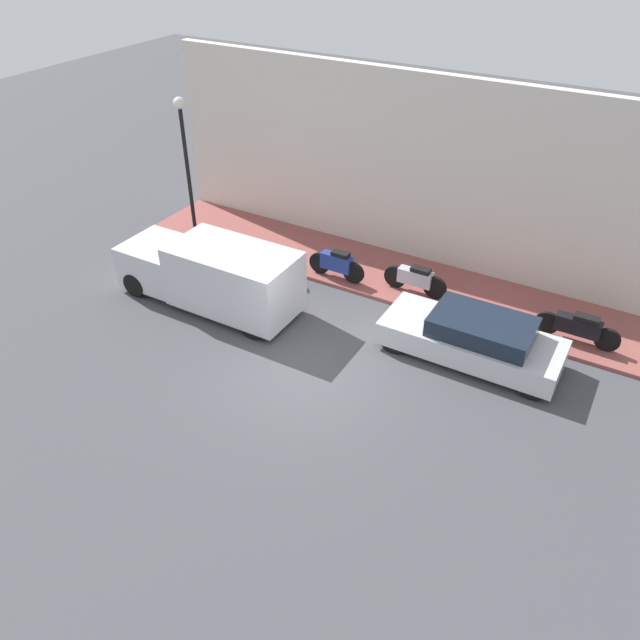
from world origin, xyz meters
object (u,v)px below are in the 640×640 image
(delivery_van, at_px, (211,273))
(motorcycle_black, at_px, (578,327))
(parked_car, at_px, (473,338))
(motorcycle_blue, at_px, (337,264))
(streetlamp, at_px, (185,146))
(scooter_silver, at_px, (416,279))

(delivery_van, xyz_separation_m, motorcycle_black, (3.03, -9.11, -0.40))
(parked_car, distance_m, motorcycle_black, 2.78)
(parked_car, distance_m, motorcycle_blue, 4.86)
(motorcycle_black, xyz_separation_m, streetlamp, (-0.21, 12.04, 2.55))
(delivery_van, bearing_deg, scooter_silver, -56.13)
(scooter_silver, height_order, streetlamp, streetlamp)
(parked_car, height_order, delivery_van, delivery_van)
(motorcycle_blue, xyz_separation_m, scooter_silver, (0.40, -2.29, -0.02))
(motorcycle_blue, relative_size, streetlamp, 0.40)
(delivery_van, height_order, streetlamp, streetlamp)
(scooter_silver, bearing_deg, motorcycle_black, -91.52)
(delivery_van, xyz_separation_m, streetlamp, (2.82, 2.93, 2.15))
(motorcycle_blue, height_order, scooter_silver, motorcycle_blue)
(motorcycle_blue, distance_m, scooter_silver, 2.33)
(delivery_van, relative_size, motorcycle_black, 2.51)
(motorcycle_black, distance_m, streetlamp, 12.31)
(delivery_van, bearing_deg, motorcycle_black, -71.59)
(scooter_silver, bearing_deg, delivery_van, 123.87)
(delivery_van, xyz_separation_m, scooter_silver, (3.15, -4.69, -0.39))
(motorcycle_black, height_order, streetlamp, streetlamp)
(motorcycle_black, bearing_deg, scooter_silver, 88.48)
(parked_car, relative_size, motorcycle_blue, 2.44)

